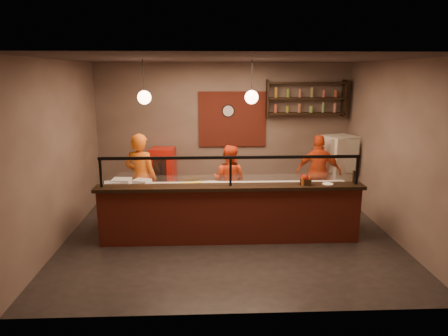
{
  "coord_description": "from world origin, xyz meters",
  "views": [
    {
      "loc": [
        -0.39,
        -6.98,
        2.97
      ],
      "look_at": [
        -0.09,
        0.3,
        1.23
      ],
      "focal_mm": 32.0,
      "sensor_mm": 36.0,
      "label": 1
    }
  ],
  "objects_px": {
    "red_cooler": "(163,175)",
    "condiment_caddy": "(306,182)",
    "cook_mid": "(229,180)",
    "cook_left": "(141,178)",
    "pizza_dough": "(211,185)",
    "pepper_mill": "(354,177)",
    "fridge": "(338,170)",
    "wall_clock": "(228,111)",
    "cook_right": "(318,172)"
  },
  "relations": [
    {
      "from": "cook_mid",
      "to": "pizza_dough",
      "type": "bearing_deg",
      "value": 88.87
    },
    {
      "from": "cook_mid",
      "to": "cook_left",
      "type": "bearing_deg",
      "value": 34.76
    },
    {
      "from": "wall_clock",
      "to": "cook_right",
      "type": "xyz_separation_m",
      "value": [
        1.95,
        -0.99,
        -1.27
      ]
    },
    {
      "from": "pepper_mill",
      "to": "fridge",
      "type": "bearing_deg",
      "value": 78.71
    },
    {
      "from": "wall_clock",
      "to": "fridge",
      "type": "relative_size",
      "value": 0.19
    },
    {
      "from": "cook_mid",
      "to": "fridge",
      "type": "distance_m",
      "value": 2.62
    },
    {
      "from": "cook_right",
      "to": "condiment_caddy",
      "type": "bearing_deg",
      "value": 77.66
    },
    {
      "from": "fridge",
      "to": "condiment_caddy",
      "type": "bearing_deg",
      "value": -142.64
    },
    {
      "from": "fridge",
      "to": "red_cooler",
      "type": "height_order",
      "value": "fridge"
    },
    {
      "from": "cook_left",
      "to": "cook_mid",
      "type": "relative_size",
      "value": 1.2
    },
    {
      "from": "cook_right",
      "to": "red_cooler",
      "type": "bearing_deg",
      "value": -1.01
    },
    {
      "from": "wall_clock",
      "to": "pizza_dough",
      "type": "distance_m",
      "value": 2.5
    },
    {
      "from": "cook_mid",
      "to": "red_cooler",
      "type": "relative_size",
      "value": 1.19
    },
    {
      "from": "red_cooler",
      "to": "pepper_mill",
      "type": "distance_m",
      "value": 4.38
    },
    {
      "from": "cook_left",
      "to": "red_cooler",
      "type": "bearing_deg",
      "value": -83.93
    },
    {
      "from": "wall_clock",
      "to": "cook_mid",
      "type": "height_order",
      "value": "wall_clock"
    },
    {
      "from": "fridge",
      "to": "pepper_mill",
      "type": "height_order",
      "value": "fridge"
    },
    {
      "from": "fridge",
      "to": "pizza_dough",
      "type": "xyz_separation_m",
      "value": [
        -2.94,
        -1.47,
        0.11
      ]
    },
    {
      "from": "pepper_mill",
      "to": "red_cooler",
      "type": "bearing_deg",
      "value": 146.88
    },
    {
      "from": "red_cooler",
      "to": "condiment_caddy",
      "type": "bearing_deg",
      "value": -34.53
    },
    {
      "from": "cook_left",
      "to": "pizza_dough",
      "type": "bearing_deg",
      "value": 178.31
    },
    {
      "from": "cook_right",
      "to": "pepper_mill",
      "type": "distance_m",
      "value": 1.74
    },
    {
      "from": "cook_mid",
      "to": "condiment_caddy",
      "type": "bearing_deg",
      "value": 155.6
    },
    {
      "from": "wall_clock",
      "to": "cook_right",
      "type": "distance_m",
      "value": 2.53
    },
    {
      "from": "cook_left",
      "to": "condiment_caddy",
      "type": "height_order",
      "value": "cook_left"
    },
    {
      "from": "wall_clock",
      "to": "cook_right",
      "type": "relative_size",
      "value": 0.18
    },
    {
      "from": "wall_clock",
      "to": "cook_left",
      "type": "xyz_separation_m",
      "value": [
        -1.83,
        -1.65,
        -1.19
      ]
    },
    {
      "from": "wall_clock",
      "to": "pepper_mill",
      "type": "bearing_deg",
      "value": -51.99
    },
    {
      "from": "pizza_dough",
      "to": "condiment_caddy",
      "type": "relative_size",
      "value": 2.89
    },
    {
      "from": "cook_left",
      "to": "condiment_caddy",
      "type": "distance_m",
      "value": 3.26
    },
    {
      "from": "fridge",
      "to": "red_cooler",
      "type": "distance_m",
      "value": 4.06
    },
    {
      "from": "wall_clock",
      "to": "fridge",
      "type": "xyz_separation_m",
      "value": [
        2.5,
        -0.68,
        -1.3
      ]
    },
    {
      "from": "cook_left",
      "to": "condiment_caddy",
      "type": "relative_size",
      "value": 9.64
    },
    {
      "from": "cook_left",
      "to": "cook_right",
      "type": "xyz_separation_m",
      "value": [
        3.78,
        0.66,
        -0.08
      ]
    },
    {
      "from": "wall_clock",
      "to": "condiment_caddy",
      "type": "xyz_separation_m",
      "value": [
        1.23,
        -2.75,
        -0.99
      ]
    },
    {
      "from": "condiment_caddy",
      "to": "wall_clock",
      "type": "bearing_deg",
      "value": 114.09
    },
    {
      "from": "fridge",
      "to": "wall_clock",
      "type": "bearing_deg",
      "value": 143.73
    },
    {
      "from": "cook_left",
      "to": "red_cooler",
      "type": "height_order",
      "value": "cook_left"
    },
    {
      "from": "cook_right",
      "to": "pepper_mill",
      "type": "height_order",
      "value": "cook_right"
    },
    {
      "from": "wall_clock",
      "to": "red_cooler",
      "type": "xyz_separation_m",
      "value": [
        -1.54,
        -0.31,
        -1.46
      ]
    },
    {
      "from": "cook_mid",
      "to": "red_cooler",
      "type": "distance_m",
      "value": 1.81
    },
    {
      "from": "pizza_dough",
      "to": "pepper_mill",
      "type": "bearing_deg",
      "value": -11.8
    },
    {
      "from": "cook_mid",
      "to": "pepper_mill",
      "type": "xyz_separation_m",
      "value": [
        2.14,
        -1.38,
        0.42
      ]
    },
    {
      "from": "wall_clock",
      "to": "cook_mid",
      "type": "distance_m",
      "value": 1.88
    },
    {
      "from": "fridge",
      "to": "pepper_mill",
      "type": "bearing_deg",
      "value": -122.27
    },
    {
      "from": "wall_clock",
      "to": "fridge",
      "type": "distance_m",
      "value": 2.9
    },
    {
      "from": "wall_clock",
      "to": "pizza_dough",
      "type": "relative_size",
      "value": 0.55
    },
    {
      "from": "red_cooler",
      "to": "condiment_caddy",
      "type": "relative_size",
      "value": 6.75
    },
    {
      "from": "cook_left",
      "to": "pepper_mill",
      "type": "height_order",
      "value": "cook_left"
    },
    {
      "from": "cook_mid",
      "to": "fridge",
      "type": "xyz_separation_m",
      "value": [
        2.54,
        0.63,
        0.04
      ]
    }
  ]
}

